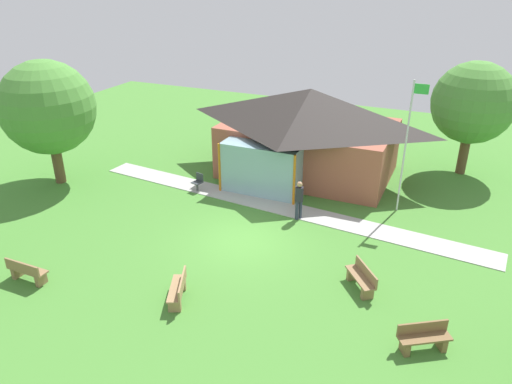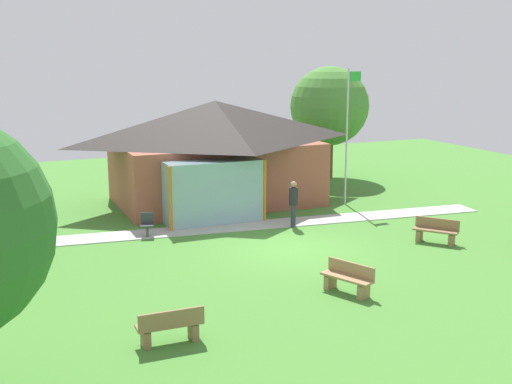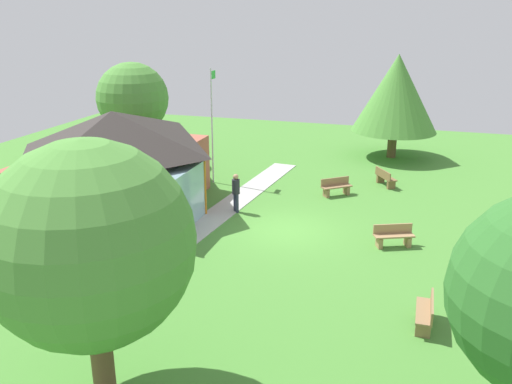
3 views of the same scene
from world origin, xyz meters
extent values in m
plane|color=#478433|center=(0.00, 0.00, 0.00)|extent=(44.00, 44.00, 0.00)
cube|color=#A35642|center=(0.09, 7.64, 1.34)|extent=(8.30, 5.38, 2.68)
pyramid|color=#2D2826|center=(0.09, 7.64, 3.55)|extent=(9.30, 6.38, 1.74)
cube|color=#8CB2BF|center=(-1.16, 4.35, 1.21)|extent=(3.74, 1.20, 2.41)
cylinder|color=orange|center=(-3.03, 3.75, 1.21)|extent=(0.12, 0.12, 2.41)
cylinder|color=orange|center=(0.71, 3.75, 1.21)|extent=(0.12, 0.12, 2.41)
cube|color=#ADADA8|center=(0.00, 3.29, 0.01)|extent=(19.08, 3.09, 0.03)
cylinder|color=silver|center=(5.10, 5.11, 2.90)|extent=(0.08, 0.08, 5.79)
cube|color=green|center=(5.40, 5.11, 5.44)|extent=(0.60, 0.02, 0.40)
cube|color=#9E7A51|center=(-0.39, -4.29, 0.45)|extent=(1.00, 1.55, 0.06)
cube|color=#9E7A51|center=(-0.17, -4.79, 0.20)|extent=(0.43, 0.31, 0.39)
cube|color=#9E7A51|center=(-0.61, -3.78, 0.20)|extent=(0.43, 0.31, 0.39)
cube|color=#9E7A51|center=(-0.21, -4.21, 0.66)|extent=(0.66, 1.40, 0.36)
cube|color=olive|center=(-5.64, -5.43, 0.45)|extent=(1.50, 0.44, 0.06)
cube|color=olive|center=(-6.19, -5.42, 0.20)|extent=(0.16, 0.40, 0.39)
cube|color=olive|center=(-5.09, -5.43, 0.20)|extent=(0.16, 0.40, 0.39)
cube|color=olive|center=(-5.64, -5.62, 0.66)|extent=(1.50, 0.06, 0.36)
cube|color=brown|center=(7.18, -3.43, 0.45)|extent=(1.50, 1.18, 0.06)
cube|color=brown|center=(7.64, -3.13, 0.20)|extent=(0.35, 0.42, 0.39)
cube|color=brown|center=(6.72, -3.73, 0.20)|extent=(0.35, 0.42, 0.39)
cube|color=brown|center=(7.08, -3.27, 0.66)|extent=(1.29, 0.86, 0.36)
cube|color=olive|center=(4.89, -1.29, 0.45)|extent=(1.28, 1.45, 0.06)
cube|color=olive|center=(5.24, -1.72, 0.20)|extent=(0.41, 0.37, 0.39)
cube|color=olive|center=(4.55, -0.86, 0.20)|extent=(0.41, 0.37, 0.39)
cube|color=olive|center=(5.04, -1.17, 0.66)|extent=(0.98, 1.21, 0.36)
cube|color=#33383D|center=(-4.03, 3.29, 0.44)|extent=(0.54, 0.54, 0.04)
cube|color=#33383D|center=(-3.97, 3.48, 0.66)|extent=(0.43, 0.15, 0.40)
cylinder|color=#4C4C51|center=(-4.03, 3.29, 0.21)|extent=(0.10, 0.10, 0.42)
cylinder|color=#4C4C51|center=(-4.03, 3.29, 0.01)|extent=(0.36, 0.36, 0.02)
cylinder|color=#2D3347|center=(1.31, 2.50, 0.42)|extent=(0.14, 0.14, 0.85)
cylinder|color=#2D3347|center=(1.42, 2.64, 0.42)|extent=(0.14, 0.14, 0.85)
cylinder|color=#26262D|center=(1.36, 2.57, 1.18)|extent=(0.34, 0.34, 0.65)
sphere|color=tan|center=(1.36, 2.57, 1.62)|extent=(0.24, 0.24, 0.24)
cylinder|color=brown|center=(7.44, 10.84, 1.11)|extent=(0.48, 0.48, 2.22)
sphere|color=#4C8C38|center=(7.44, 10.84, 3.73)|extent=(4.05, 4.05, 4.05)
cylinder|color=brown|center=(13.06, -3.32, 0.81)|extent=(0.53, 0.53, 1.61)
cone|color=#4C8C38|center=(13.06, -3.32, 3.86)|extent=(4.99, 4.99, 4.49)
cylinder|color=brown|center=(-10.85, 1.47, 1.08)|extent=(0.50, 0.50, 2.15)
sphere|color=#4C8C38|center=(-10.85, 1.47, 3.82)|extent=(4.43, 4.43, 4.43)
camera|label=1|loc=(7.11, -14.95, 9.89)|focal=34.02mm
camera|label=2|loc=(-9.20, -18.82, 6.38)|focal=46.01mm
camera|label=3|loc=(-19.57, -4.83, 8.39)|focal=37.73mm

